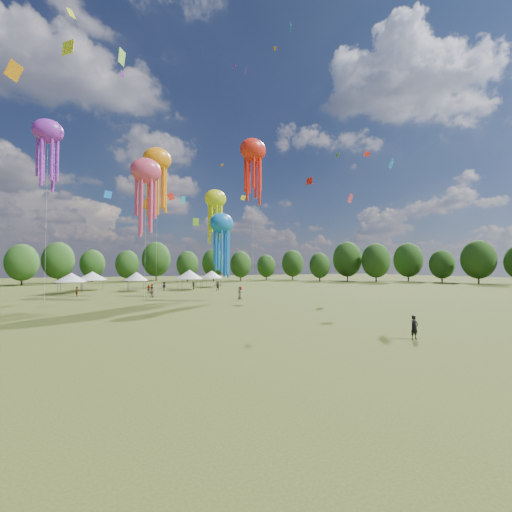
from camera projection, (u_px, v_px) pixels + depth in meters
name	position (u px, v px, depth m)	size (l,w,h in m)	color
ground	(321.00, 349.00, 18.95)	(300.00, 300.00, 0.00)	#384416
observer_main	(414.00, 327.00, 21.56)	(0.58, 0.38, 1.59)	black
spectator_near	(152.00, 292.00, 50.35)	(0.84, 0.65, 1.72)	gray
spectators_far	(187.00, 287.00, 61.05)	(26.10, 25.07, 1.88)	gray
festival_tents	(144.00, 276.00, 66.95)	(33.97, 12.60, 4.17)	#47474C
show_kites	(201.00, 174.00, 56.22)	(40.80, 22.34, 32.50)	#E84468
small_kites	(186.00, 135.00, 59.08)	(72.37, 57.41, 44.99)	#E84468
treeline	(141.00, 259.00, 73.87)	(201.57, 95.24, 13.43)	#38281C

